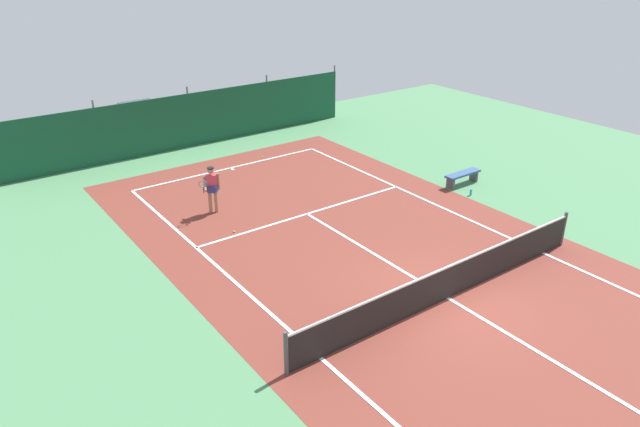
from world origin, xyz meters
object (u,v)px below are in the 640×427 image
(tennis_ball_midcourt, at_px, (262,157))
(parked_car, at_px, (143,122))
(tennis_net, at_px, (449,281))
(water_bottle, at_px, (471,192))
(tennis_ball_near_player, at_px, (234,232))
(tennis_player, at_px, (212,187))
(courtside_bench, at_px, (463,175))

(tennis_ball_midcourt, bearing_deg, parked_car, 120.68)
(tennis_net, xyz_separation_m, water_bottle, (5.77, 4.20, -0.39))
(tennis_net, distance_m, tennis_ball_near_player, 7.17)
(tennis_player, relative_size, courtside_bench, 1.03)
(tennis_player, distance_m, tennis_ball_near_player, 2.00)
(tennis_ball_near_player, bearing_deg, tennis_player, 84.40)
(tennis_ball_near_player, height_order, water_bottle, water_bottle)
(tennis_player, xyz_separation_m, parked_car, (1.07, 9.19, -0.12))
(tennis_ball_midcourt, relative_size, water_bottle, 0.28)
(tennis_net, xyz_separation_m, tennis_ball_near_player, (-2.68, 6.64, -0.48))
(parked_car, bearing_deg, courtside_bench, 122.37)
(tennis_ball_midcourt, distance_m, water_bottle, 9.00)
(tennis_ball_near_player, relative_size, parked_car, 0.02)
(tennis_ball_midcourt, bearing_deg, tennis_net, -98.07)
(tennis_ball_midcourt, height_order, parked_car, parked_car)
(tennis_ball_near_player, relative_size, courtside_bench, 0.04)
(tennis_net, relative_size, parked_car, 2.40)
(tennis_ball_near_player, height_order, tennis_ball_midcourt, same)
(tennis_net, bearing_deg, tennis_ball_midcourt, 81.93)
(parked_car, bearing_deg, water_bottle, 118.86)
(courtside_bench, bearing_deg, tennis_player, 159.48)
(tennis_ball_near_player, bearing_deg, tennis_net, -68.04)
(tennis_ball_near_player, bearing_deg, water_bottle, -16.08)
(tennis_net, relative_size, water_bottle, 42.17)
(parked_car, bearing_deg, tennis_ball_midcourt, 121.27)
(tennis_ball_midcourt, height_order, courtside_bench, courtside_bench)
(tennis_net, relative_size, courtside_bench, 6.33)
(tennis_player, height_order, tennis_ball_midcourt, tennis_player)
(tennis_ball_midcourt, bearing_deg, tennis_ball_near_player, -128.18)
(tennis_net, xyz_separation_m, courtside_bench, (6.31, 5.10, -0.14))
(courtside_bench, bearing_deg, tennis_ball_near_player, 170.28)
(tennis_ball_midcourt, relative_size, courtside_bench, 0.04)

